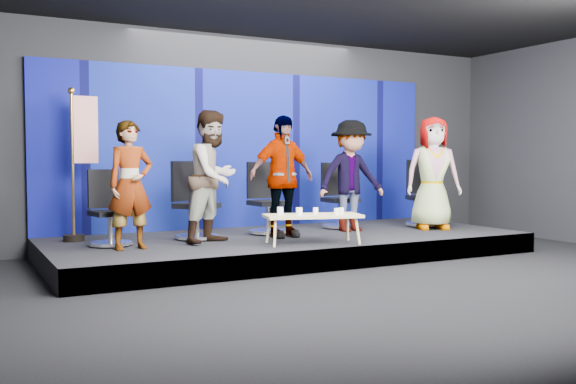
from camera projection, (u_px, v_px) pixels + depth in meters
name	position (u px, v px, depth m)	size (l,w,h in m)	color
ground	(390.00, 284.00, 7.40)	(10.00, 10.00, 0.00)	black
room_walls	(392.00, 72.00, 7.27)	(10.02, 8.02, 3.51)	black
riser	(289.00, 245.00, 9.60)	(7.00, 3.00, 0.30)	black
backdrop	(249.00, 150.00, 10.80)	(7.00, 0.08, 2.60)	#080A66
chair_a	(109.00, 221.00, 8.43)	(0.65, 0.65, 1.01)	silver
panelist_a	(131.00, 185.00, 8.07)	(0.59, 0.39, 1.63)	black
chair_b	(193.00, 214.00, 9.11)	(0.86, 0.86, 1.11)	silver
panelist_b	(213.00, 177.00, 8.70)	(0.88, 0.68, 1.80)	black
chair_c	(266.00, 210.00, 9.80)	(0.66, 0.66, 1.10)	silver
panelist_c	(282.00, 176.00, 9.32)	(1.04, 0.43, 1.78)	black
chair_d	(339.00, 206.00, 10.60)	(0.63, 0.63, 1.08)	silver
panelist_d	(351.00, 176.00, 10.09)	(1.13, 0.65, 1.75)	black
chair_e	(423.00, 204.00, 10.92)	(0.83, 0.83, 1.13)	silver
panelist_e	(433.00, 173.00, 10.38)	(0.89, 0.58, 1.82)	black
coffee_table	(313.00, 217.00, 8.62)	(1.39, 0.86, 0.40)	tan
mug_a	(280.00, 211.00, 8.60)	(0.08, 0.08, 0.10)	silver
mug_b	(299.00, 211.00, 8.50)	(0.09, 0.09, 0.10)	silver
mug_c	(316.00, 211.00, 8.74)	(0.07, 0.07, 0.08)	silver
mug_d	(337.00, 211.00, 8.60)	(0.07, 0.07, 0.09)	silver
mug_e	(341.00, 211.00, 8.73)	(0.07, 0.07, 0.08)	silver
flag_stand	(81.00, 160.00, 8.90)	(0.49, 0.28, 2.13)	black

